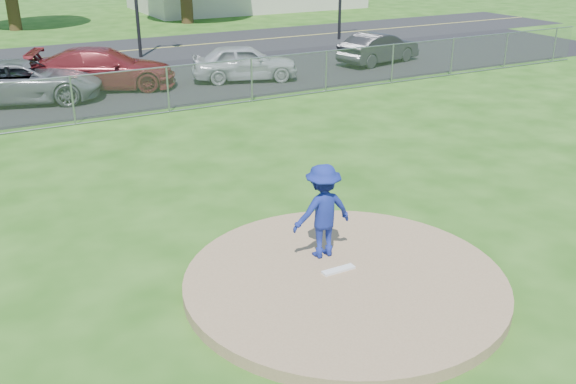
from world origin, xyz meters
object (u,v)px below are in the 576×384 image
(pitcher, at_px, (323,211))
(parked_car_gray, at_px, (24,81))
(parked_car_charcoal, at_px, (379,48))
(parked_car_pearl, at_px, (245,62))
(parked_car_darkred, at_px, (104,69))

(pitcher, relative_size, parked_car_gray, 0.33)
(pitcher, distance_m, parked_car_gray, 15.16)
(parked_car_charcoal, bearing_deg, parked_car_pearl, 79.69)
(parked_car_gray, relative_size, parked_car_darkred, 0.99)
(pitcher, height_order, parked_car_pearl, pitcher)
(parked_car_gray, height_order, parked_car_pearl, parked_car_gray)
(pitcher, distance_m, parked_car_pearl, 15.24)
(parked_car_gray, xyz_separation_m, parked_car_pearl, (8.12, -0.52, -0.01))
(parked_car_gray, relative_size, parked_car_pearl, 1.25)
(pitcher, relative_size, parked_car_darkred, 0.33)
(parked_car_charcoal, bearing_deg, parked_car_gray, 76.04)
(parked_car_gray, height_order, parked_car_darkred, parked_car_darkred)
(parked_car_darkred, relative_size, parked_car_pearl, 1.26)
(parked_car_gray, distance_m, parked_car_darkred, 2.98)
(pitcher, xyz_separation_m, parked_car_charcoal, (11.88, 14.69, -0.37))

